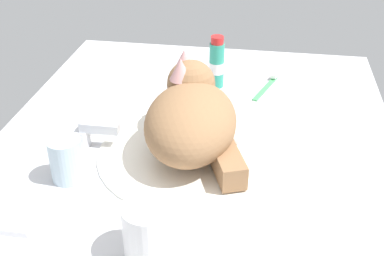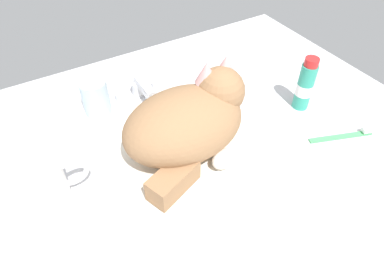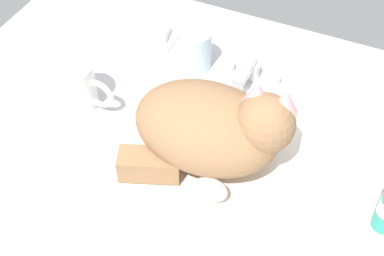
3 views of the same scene
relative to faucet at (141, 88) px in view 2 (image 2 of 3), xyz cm
name	(u,v)px [view 2 (image 2 of 3)]	position (x,y,z in cm)	size (l,w,h in cm)	color
ground_plane	(184,155)	(0.00, -21.06, -3.81)	(110.00, 82.50, 3.00)	silver
sink_basin	(184,149)	(0.00, -21.06, -1.89)	(36.54, 36.54, 0.85)	white
faucet	(141,88)	(0.00, 0.00, 0.00)	(12.29, 9.76, 5.40)	silver
cat	(190,120)	(1.51, -21.08, 5.51)	(26.39, 20.54, 16.37)	#936B47
coffee_mug	(44,183)	(-26.48, -19.36, 2.33)	(12.15, 7.86, 9.27)	white
rinse_cup	(96,97)	(-11.00, -0.29, 1.84)	(6.03, 6.03, 8.30)	silver
soap_dish	(45,116)	(-22.32, 3.58, -1.71)	(9.00, 6.40, 1.20)	white
soap_bar	(42,110)	(-22.32, 3.58, 0.10)	(6.03, 4.71, 2.42)	white
toothpaste_bottle	(305,85)	(30.51, -22.48, 3.74)	(3.69, 3.69, 13.01)	teal
toothbrush	(345,135)	(31.55, -35.05, -1.78)	(13.78, 6.01, 1.60)	#4CB266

